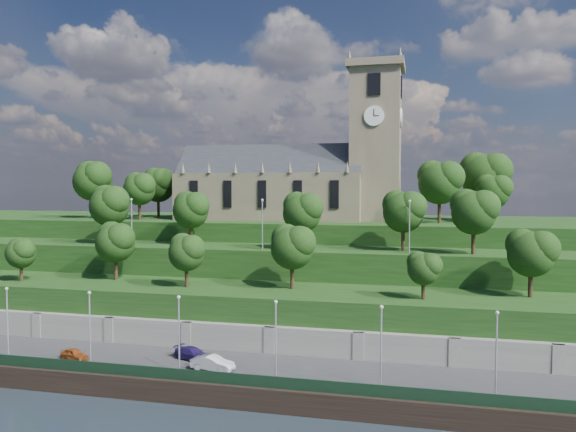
% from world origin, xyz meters
% --- Properties ---
extents(ground, '(320.00, 320.00, 0.00)m').
position_xyz_m(ground, '(0.00, 0.00, 0.00)').
color(ground, black).
rests_on(ground, ground).
extents(promenade, '(160.00, 12.00, 2.00)m').
position_xyz_m(promenade, '(0.00, 6.00, 1.00)').
color(promenade, '#2D2D30').
rests_on(promenade, ground).
extents(quay_wall, '(160.00, 0.50, 2.20)m').
position_xyz_m(quay_wall, '(0.00, -0.05, 1.10)').
color(quay_wall, black).
rests_on(quay_wall, ground).
extents(fence, '(160.00, 0.10, 1.20)m').
position_xyz_m(fence, '(0.00, 0.60, 2.60)').
color(fence, black).
rests_on(fence, promenade).
extents(retaining_wall, '(160.00, 2.10, 5.00)m').
position_xyz_m(retaining_wall, '(0.00, 11.97, 2.50)').
color(retaining_wall, slate).
rests_on(retaining_wall, ground).
extents(embankment_lower, '(160.00, 12.00, 8.00)m').
position_xyz_m(embankment_lower, '(0.00, 18.00, 4.00)').
color(embankment_lower, '#163511').
rests_on(embankment_lower, ground).
extents(embankment_upper, '(160.00, 10.00, 12.00)m').
position_xyz_m(embankment_upper, '(0.00, 29.00, 6.00)').
color(embankment_upper, '#163511').
rests_on(embankment_upper, ground).
extents(hilltop, '(160.00, 32.00, 15.00)m').
position_xyz_m(hilltop, '(0.00, 50.00, 7.50)').
color(hilltop, '#163511').
rests_on(hilltop, ground).
extents(church, '(38.60, 12.35, 27.60)m').
position_xyz_m(church, '(0.79, 45.98, 22.52)').
color(church, brown).
rests_on(church, hilltop).
extents(trees_lower, '(69.94, 8.65, 8.10)m').
position_xyz_m(trees_lower, '(2.30, 18.66, 13.06)').
color(trees_lower, black).
rests_on(trees_lower, embankment_lower).
extents(trees_upper, '(59.31, 8.55, 9.04)m').
position_xyz_m(trees_upper, '(2.11, 28.17, 17.74)').
color(trees_upper, black).
rests_on(trees_upper, embankment_upper).
extents(trees_hilltop, '(76.35, 16.61, 11.50)m').
position_xyz_m(trees_hilltop, '(1.72, 45.09, 21.81)').
color(trees_hilltop, black).
rests_on(trees_hilltop, hilltop).
extents(lamp_posts_promenade, '(60.36, 0.36, 7.96)m').
position_xyz_m(lamp_posts_promenade, '(-2.00, 2.50, 6.59)').
color(lamp_posts_promenade, '#B2B2B7').
rests_on(lamp_posts_promenade, promenade).
extents(lamp_posts_upper, '(40.36, 0.36, 7.04)m').
position_xyz_m(lamp_posts_upper, '(0.00, 26.00, 16.11)').
color(lamp_posts_upper, '#B2B2B7').
rests_on(lamp_posts_upper, embankment_upper).
extents(car_left, '(3.75, 2.44, 1.19)m').
position_xyz_m(car_left, '(-15.03, 4.20, 2.59)').
color(car_left, '#944418').
rests_on(car_left, promenade).
extents(car_middle, '(4.74, 2.27, 1.50)m').
position_xyz_m(car_middle, '(0.86, 4.26, 2.75)').
color(car_middle, '#A4A6A9').
rests_on(car_middle, promenade).
extents(car_right, '(4.89, 3.44, 1.32)m').
position_xyz_m(car_right, '(-2.52, 7.14, 2.66)').
color(car_right, '#21164E').
rests_on(car_right, promenade).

